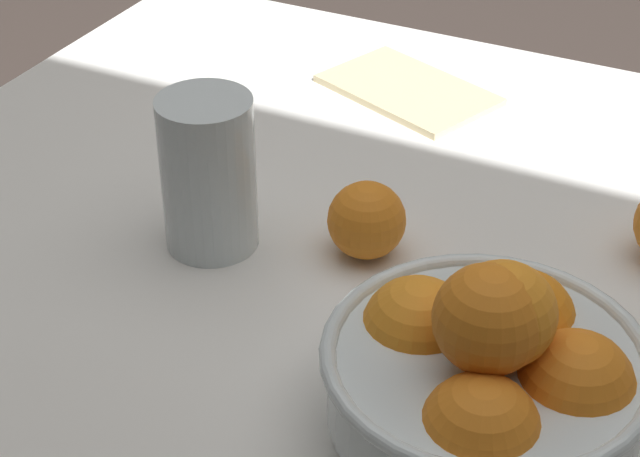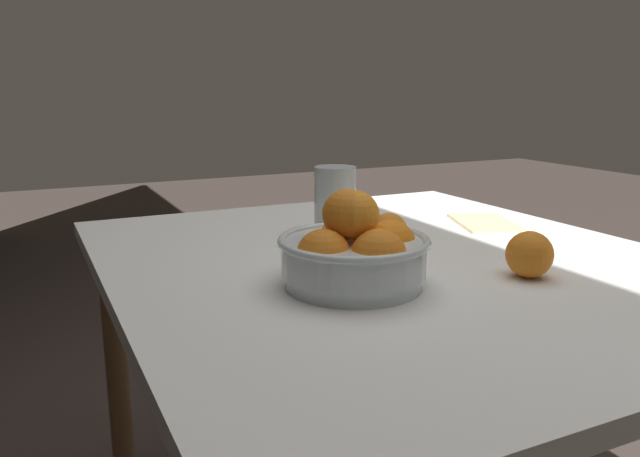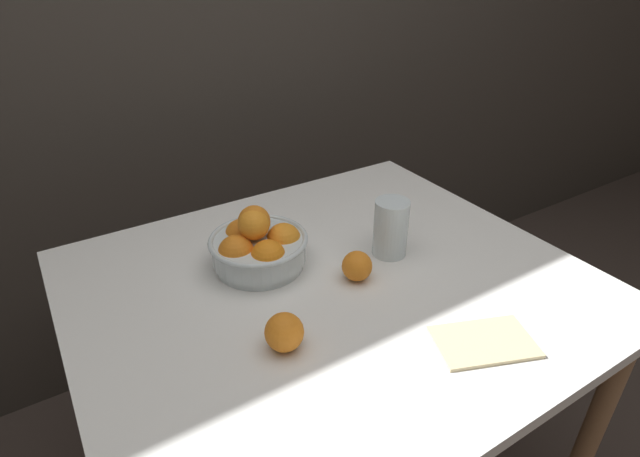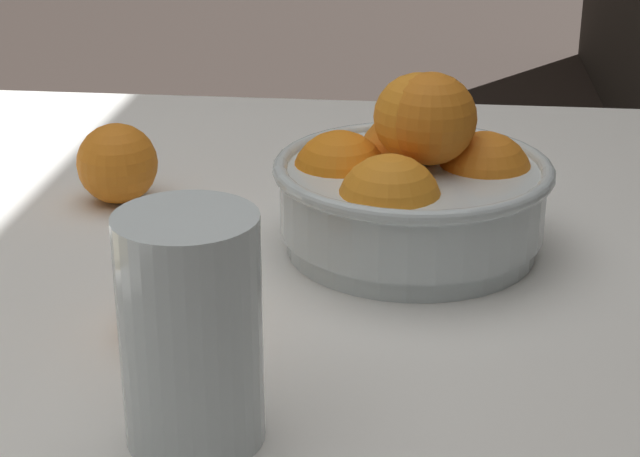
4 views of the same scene
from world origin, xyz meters
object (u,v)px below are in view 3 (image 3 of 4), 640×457
object	(u,v)px
orange_loose_near_bowl	(284,332)
fruit_bowl	(258,246)
juice_glass	(390,231)
orange_loose_front	(357,266)

from	to	relation	value
orange_loose_near_bowl	fruit_bowl	bearing A→B (deg)	73.94
juice_glass	orange_loose_front	xyz separation A→B (m)	(-0.13, -0.05, -0.03)
orange_loose_near_bowl	orange_loose_front	xyz separation A→B (m)	(0.24, 0.11, -0.00)
fruit_bowl	orange_loose_near_bowl	bearing A→B (deg)	-106.06
fruit_bowl	juice_glass	bearing A→B (deg)	-21.77
juice_glass	orange_loose_near_bowl	distance (m)	0.40
juice_glass	orange_loose_front	distance (m)	0.14
fruit_bowl	orange_loose_near_bowl	distance (m)	0.28
fruit_bowl	orange_loose_front	size ratio (longest dim) A/B	3.33
orange_loose_near_bowl	orange_loose_front	world-z (taller)	orange_loose_near_bowl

